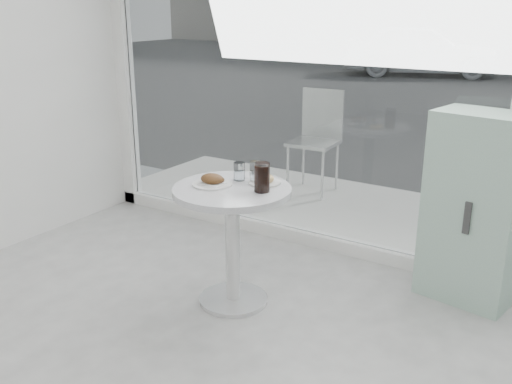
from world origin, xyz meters
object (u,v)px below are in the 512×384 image
Objects in this scene: patio_chair at (317,134)px; cola_glass at (262,178)px; plate_donut at (264,181)px; water_tumbler_b at (256,173)px; car_white at (420,49)px; mint_cabinet at (475,209)px; plate_fritter at (213,181)px; main_table at (232,221)px; water_tumbler_a at (239,172)px.

patio_chair is 5.63× the size of cola_glass.
plate_donut is 0.07m from water_tumbler_b.
plate_donut is at bearing 173.79° from car_white.
patio_chair is (-1.78, 1.36, 0.01)m from mint_cabinet.
plate_fritter is (0.43, -2.27, 0.19)m from patio_chair.
cola_glass is (0.75, -2.21, 0.24)m from patio_chair.
car_white is at bearing 118.77° from mint_cabinet.
mint_cabinet reaches higher than main_table.
car_white reaches higher than mint_cabinet.
plate_donut is 1.51× the size of water_tumbler_b.
plate_donut reaches higher than main_table.
mint_cabinet is 0.31× the size of car_white.
plate_fritter reaches higher than plate_donut.
plate_fritter is 0.33m from cola_glass.
car_white is at bearing 98.85° from patio_chair.
mint_cabinet is at bearing 32.70° from plate_donut.
plate_donut is (0.25, 0.20, -0.01)m from plate_fritter.
patio_chair is at bearing 100.76° from plate_fritter.
mint_cabinet is 1.64m from plate_fritter.
car_white is at bearing 102.49° from main_table.
mint_cabinet is 1.23× the size of patio_chair.
patio_chair is at bearing 106.71° from water_tumbler_b.
mint_cabinet is 6.06× the size of plate_donut.
mint_cabinet is at bearing 29.79° from water_tumbler_a.
car_white reaches higher than water_tumbler_b.
water_tumbler_b is (0.62, -2.07, 0.22)m from patio_chair.
cola_glass reaches higher than water_tumbler_b.
mint_cabinet reaches higher than water_tumbler_b.
water_tumbler_a is (2.77, -12.58, 0.14)m from car_white.
plate_donut is at bearing 116.46° from cola_glass.
main_table is 4.38× the size of cola_glass.
mint_cabinet is (1.23, 0.88, 0.06)m from main_table.
water_tumbler_a is (0.51, -2.09, 0.21)m from patio_chair.
water_tumbler_b is at bearing 8.40° from water_tumbler_a.
cola_glass is at bearing 8.77° from main_table.
patio_chair is 0.25× the size of car_white.
patio_chair is 2.16m from water_tumbler_a.
plate_fritter is at bearing -113.66° from water_tumbler_a.
main_table is at bearing -79.43° from patio_chair.
water_tumbler_b is (0.07, 0.17, 0.28)m from main_table.
mint_cabinet is at bearing 179.47° from car_white.
water_tumbler_a is at bearing 107.73° from main_table.
car_white is at bearing 102.43° from water_tumbler_a.
water_tumbler_b is (0.19, 0.19, 0.03)m from plate_fritter.
plate_fritter is 1.39× the size of cola_glass.
plate_donut is 1.75× the size of water_tumbler_a.
plate_donut is at bearing 38.27° from plate_fritter.
mint_cabinet is 2.24m from patio_chair.
mint_cabinet is 12.52m from car_white.
plate_fritter is 2.14× the size of water_tumbler_a.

